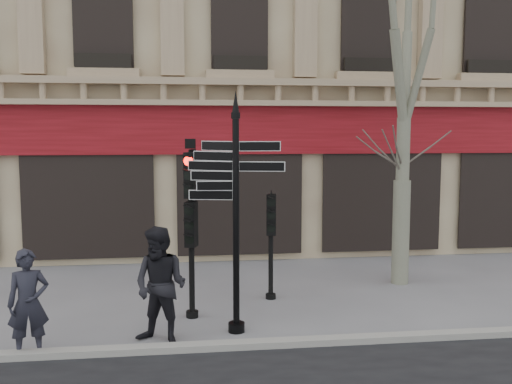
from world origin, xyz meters
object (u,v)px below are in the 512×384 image
Objects in this scene: traffic_signal_secondary at (271,226)px; pedestrian_b at (161,286)px; traffic_signal_main at (191,206)px; pedestrian_a at (28,303)px; fingerpost at (236,172)px.

traffic_signal_secondary is 3.25m from pedestrian_b.
traffic_signal_secondary is at bearing 48.51° from traffic_signal_main.
traffic_signal_main is 1.82m from pedestrian_b.
traffic_signal_main is at bearing 16.74° from pedestrian_a.
traffic_signal_secondary is (0.91, 1.92, -1.29)m from fingerpost.
pedestrian_a is 0.87× the size of pedestrian_b.
pedestrian_b is (-2.22, -2.30, -0.58)m from traffic_signal_secondary.
pedestrian_b is (-1.31, -0.38, -1.87)m from fingerpost.
pedestrian_b is at bearing -95.39° from traffic_signal_main.
traffic_signal_secondary reaches higher than pedestrian_b.
pedestrian_a is (-3.36, -0.70, -2.00)m from fingerpost.
fingerpost is 2.46× the size of pedestrian_a.
fingerpost is 2.31m from pedestrian_b.
pedestrian_a is at bearing -145.64° from fingerpost.
traffic_signal_secondary is (1.68, 1.02, -0.59)m from traffic_signal_main.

